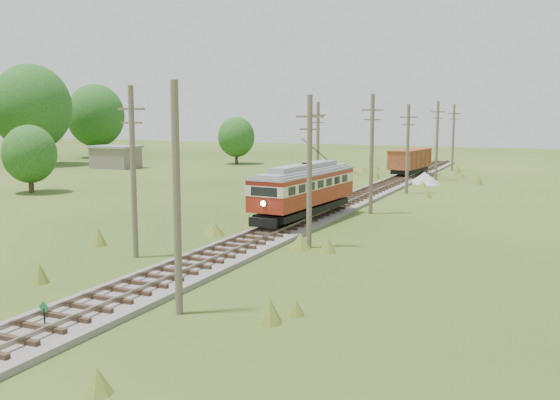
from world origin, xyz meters
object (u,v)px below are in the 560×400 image
at_px(gravel_pile, 425,178).
at_px(streetcar, 305,187).
at_px(switch_marker, 44,313).
at_px(gondola, 410,160).

bearing_deg(gravel_pile, streetcar, -96.23).
height_order(switch_marker, streetcar, streetcar).
xyz_separation_m(streetcar, gravel_pile, (3.01, 27.57, -1.92)).
height_order(streetcar, gondola, streetcar).
bearing_deg(gravel_pile, gondola, 116.92).
bearing_deg(switch_marker, gondola, 89.80).
height_order(gondola, gravel_pile, gondola).
relative_size(streetcar, gravel_pile, 3.16).
bearing_deg(switch_marker, streetcar, 89.52).
bearing_deg(streetcar, switch_marker, -86.43).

